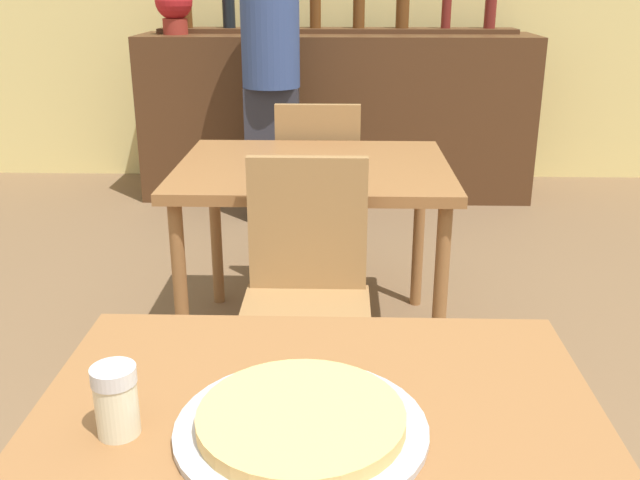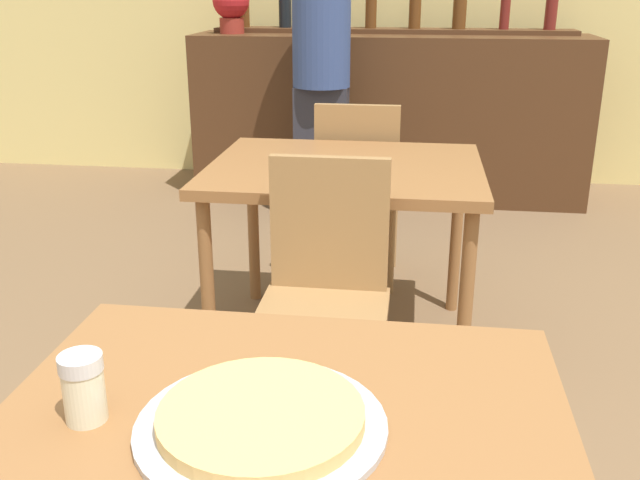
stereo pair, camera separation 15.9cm
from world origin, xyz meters
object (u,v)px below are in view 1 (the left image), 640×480
chair_far_side_front (306,283)px  pizza_tray (301,422)px  chair_far_side_back (318,182)px  person_standing (271,68)px  potted_plant (174,5)px  cheese_shaker (116,400)px

chair_far_side_front → pizza_tray: size_ratio=2.32×
chair_far_side_back → pizza_tray: chair_far_side_back is taller
pizza_tray → person_standing: person_standing is taller
potted_plant → pizza_tray: bearing=-75.2°
pizza_tray → cheese_shaker: (-0.28, -0.01, 0.04)m
chair_far_side_back → chair_far_side_front: bearing=90.0°
person_standing → cheese_shaker: bearing=-88.6°
chair_far_side_front → potted_plant: bearing=109.6°
potted_plant → person_standing: bearing=-38.4°
pizza_tray → chair_far_side_back: bearing=91.2°
chair_far_side_back → pizza_tray: bearing=91.2°
pizza_tray → cheese_shaker: cheese_shaker is taller
chair_far_side_front → person_standing: size_ratio=0.52×
chair_far_side_back → person_standing: 1.14m
chair_far_side_back → person_standing: person_standing is taller
chair_far_side_front → cheese_shaker: size_ratio=7.99×
chair_far_side_front → cheese_shaker: chair_far_side_front is taller
potted_plant → chair_far_side_back: bearing=-57.7°
person_standing → pizza_tray: bearing=-83.9°
potted_plant → cheese_shaker: bearing=-79.1°
chair_far_side_back → cheese_shaker: (-0.23, -2.34, 0.30)m
chair_far_side_back → cheese_shaker: size_ratio=7.99×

